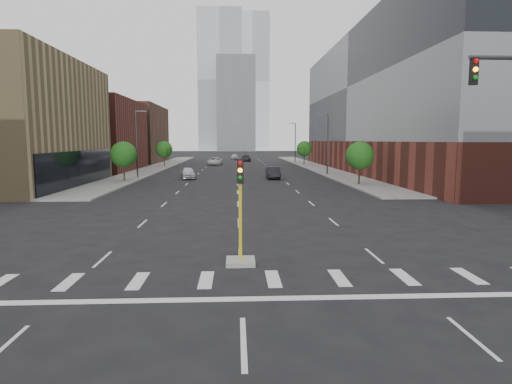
{
  "coord_description": "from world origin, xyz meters",
  "views": [
    {
      "loc": [
        -0.17,
        -8.42,
        5.15
      ],
      "look_at": [
        0.86,
        13.4,
        2.5
      ],
      "focal_mm": 30.0,
      "sensor_mm": 36.0,
      "label": 1
    }
  ],
  "objects": [
    {
      "name": "car_far_left",
      "position": [
        -4.55,
        81.64,
        0.79
      ],
      "size": [
        3.15,
        5.88,
        1.57
      ],
      "primitive_type": "imported",
      "rotation": [
        0.0,
        0.0,
        -0.1
      ],
      "color": "silver",
      "rests_on": "ground"
    },
    {
      "name": "tower_left",
      "position": [
        -8.0,
        220.0,
        35.0
      ],
      "size": [
        22.0,
        22.0,
        70.0
      ],
      "primitive_type": "cube",
      "color": "#B2B7BC",
      "rests_on": "ground"
    },
    {
      "name": "car_distant",
      "position": [
        -0.55,
        105.83,
        0.77
      ],
      "size": [
        2.1,
        4.61,
        1.53
      ],
      "primitive_type": "imported",
      "rotation": [
        0.0,
        0.0,
        0.06
      ],
      "color": "silver",
      "rests_on": "ground"
    },
    {
      "name": "tree_left_far",
      "position": [
        -14.0,
        75.0,
        3.39
      ],
      "size": [
        3.2,
        3.2,
        4.85
      ],
      "color": "#382619",
      "rests_on": "ground"
    },
    {
      "name": "tower_right",
      "position": [
        10.0,
        260.0,
        40.0
      ],
      "size": [
        20.0,
        20.0,
        80.0
      ],
      "primitive_type": "cube",
      "color": "#B2B7BC",
      "rests_on": "ground"
    },
    {
      "name": "tree_right_near",
      "position": [
        14.0,
        40.0,
        3.39
      ],
      "size": [
        3.2,
        3.2,
        4.85
      ],
      "color": "#382619",
      "rests_on": "ground"
    },
    {
      "name": "tower_mid",
      "position": [
        0.0,
        200.0,
        22.0
      ],
      "size": [
        18.0,
        18.0,
        44.0
      ],
      "primitive_type": "cube",
      "color": "slate",
      "rests_on": "ground"
    },
    {
      "name": "median_traffic_signal",
      "position": [
        0.0,
        8.97,
        0.97
      ],
      "size": [
        1.2,
        1.2,
        4.4
      ],
      "color": "#999993",
      "rests_on": "ground"
    },
    {
      "name": "building_left_far_a",
      "position": [
        -27.5,
        66.0,
        6.0
      ],
      "size": [
        20.0,
        22.0,
        12.0
      ],
      "primitive_type": "cube",
      "color": "brown",
      "rests_on": "ground"
    },
    {
      "name": "car_deep_right",
      "position": [
        2.28,
        96.5,
        0.8
      ],
      "size": [
        2.27,
        5.52,
        1.6
      ],
      "primitive_type": "imported",
      "rotation": [
        0.0,
        0.0,
        0.01
      ],
      "color": "black",
      "rests_on": "ground"
    },
    {
      "name": "tree_right_far",
      "position": [
        14.0,
        80.0,
        3.39
      ],
      "size": [
        3.2,
        3.2,
        4.85
      ],
      "color": "#382619",
      "rests_on": "ground"
    },
    {
      "name": "car_near_left",
      "position": [
        -6.63,
        49.21,
        0.79
      ],
      "size": [
        2.61,
        4.86,
        1.57
      ],
      "primitive_type": "imported",
      "rotation": [
        0.0,
        0.0,
        0.17
      ],
      "color": "silver",
      "rests_on": "ground"
    },
    {
      "name": "streetlight_right_b",
      "position": [
        13.41,
        90.0,
        5.01
      ],
      "size": [
        1.6,
        0.22,
        9.07
      ],
      "color": "#2D2D30",
      "rests_on": "ground"
    },
    {
      "name": "building_left_far_b",
      "position": [
        -27.5,
        92.0,
        6.5
      ],
      "size": [
        20.0,
        24.0,
        13.0
      ],
      "primitive_type": "cube",
      "color": "brown",
      "rests_on": "ground"
    },
    {
      "name": "sidewalk_right_far",
      "position": [
        15.0,
        74.0,
        0.07
      ],
      "size": [
        5.0,
        92.0,
        0.15
      ],
      "primitive_type": "cube",
      "color": "gray",
      "rests_on": "ground"
    },
    {
      "name": "sidewalk_left_far",
      "position": [
        -15.0,
        74.0,
        0.07
      ],
      "size": [
        5.0,
        92.0,
        0.15
      ],
      "primitive_type": "cube",
      "color": "gray",
      "rests_on": "ground"
    },
    {
      "name": "streetlight_right_a",
      "position": [
        13.41,
        55.0,
        5.01
      ],
      "size": [
        1.6,
        0.22,
        9.07
      ],
      "color": "#2D2D30",
      "rests_on": "ground"
    },
    {
      "name": "tree_left_near",
      "position": [
        -14.0,
        45.0,
        3.39
      ],
      "size": [
        3.2,
        3.2,
        4.85
      ],
      "color": "#382619",
      "rests_on": "ground"
    },
    {
      "name": "streetlight_left",
      "position": [
        -13.41,
        50.0,
        5.01
      ],
      "size": [
        1.6,
        0.22,
        9.07
      ],
      "color": "#2D2D30",
      "rests_on": "ground"
    },
    {
      "name": "car_mid_right",
      "position": [
        4.82,
        48.71,
        0.79
      ],
      "size": [
        1.71,
        4.8,
        1.58
      ],
      "primitive_type": "imported",
      "rotation": [
        0.0,
        0.0,
        0.01
      ],
      "color": "black",
      "rests_on": "ground"
    },
    {
      "name": "building_right_main",
      "position": [
        29.5,
        60.0,
        11.0
      ],
      "size": [
        24.0,
        70.0,
        22.0
      ],
      "color": "brown",
      "rests_on": "ground"
    }
  ]
}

